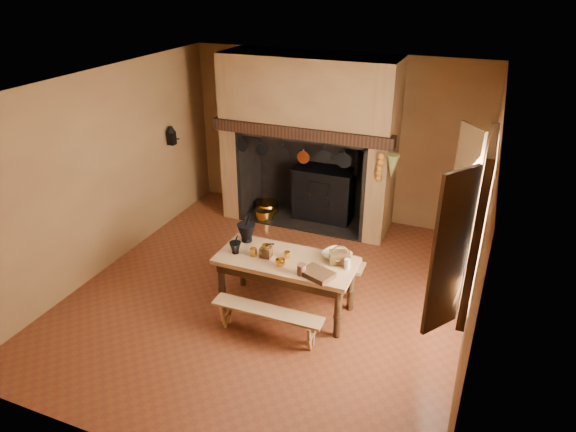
% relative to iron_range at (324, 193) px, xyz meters
% --- Properties ---
extents(floor, '(5.50, 5.50, 0.00)m').
position_rel_iron_range_xyz_m(floor, '(0.04, -2.45, -0.48)').
color(floor, '#602F17').
rests_on(floor, ground).
extents(ceiling, '(5.50, 5.50, 0.00)m').
position_rel_iron_range_xyz_m(ceiling, '(0.04, -2.45, 2.32)').
color(ceiling, silver).
rests_on(ceiling, back_wall).
extents(back_wall, '(5.00, 0.02, 2.80)m').
position_rel_iron_range_xyz_m(back_wall, '(0.04, 0.30, 0.92)').
color(back_wall, olive).
rests_on(back_wall, floor).
extents(wall_left, '(0.02, 5.50, 2.80)m').
position_rel_iron_range_xyz_m(wall_left, '(-2.46, -2.45, 0.92)').
color(wall_left, olive).
rests_on(wall_left, floor).
extents(wall_right, '(0.02, 5.50, 2.80)m').
position_rel_iron_range_xyz_m(wall_right, '(2.54, -2.45, 0.92)').
color(wall_right, olive).
rests_on(wall_right, floor).
extents(wall_front, '(5.00, 0.02, 2.80)m').
position_rel_iron_range_xyz_m(wall_front, '(0.04, -5.20, 0.92)').
color(wall_front, olive).
rests_on(wall_front, floor).
extents(chimney_breast, '(2.95, 0.96, 2.80)m').
position_rel_iron_range_xyz_m(chimney_breast, '(-0.26, -0.14, 1.33)').
color(chimney_breast, olive).
rests_on(chimney_breast, floor).
extents(iron_range, '(1.12, 0.55, 1.60)m').
position_rel_iron_range_xyz_m(iron_range, '(0.00, 0.00, 0.00)').
color(iron_range, black).
rests_on(iron_range, floor).
extents(hearth_pans, '(0.51, 0.62, 0.20)m').
position_rel_iron_range_xyz_m(hearth_pans, '(-1.01, -0.23, -0.39)').
color(hearth_pans, gold).
rests_on(hearth_pans, floor).
extents(hanging_pans, '(1.92, 0.29, 0.27)m').
position_rel_iron_range_xyz_m(hanging_pans, '(-0.30, -0.64, 0.88)').
color(hanging_pans, black).
rests_on(hanging_pans, chimney_breast).
extents(onion_string, '(0.12, 0.10, 0.46)m').
position_rel_iron_range_xyz_m(onion_string, '(1.04, -0.66, 0.85)').
color(onion_string, '#B57521').
rests_on(onion_string, chimney_breast).
extents(herb_bunch, '(0.20, 0.20, 0.35)m').
position_rel_iron_range_xyz_m(herb_bunch, '(1.22, -0.66, 0.90)').
color(herb_bunch, brown).
rests_on(herb_bunch, chimney_breast).
extents(window, '(0.39, 1.75, 1.76)m').
position_rel_iron_range_xyz_m(window, '(2.39, -2.85, 1.22)').
color(window, white).
rests_on(window, wall_right).
extents(wall_coffee_mill, '(0.23, 0.16, 0.31)m').
position_rel_iron_range_xyz_m(wall_coffee_mill, '(-2.38, -0.90, 1.03)').
color(wall_coffee_mill, black).
rests_on(wall_coffee_mill, wall_left).
extents(work_table, '(1.73, 0.77, 0.75)m').
position_rel_iron_range_xyz_m(work_table, '(0.38, -2.68, 0.15)').
color(work_table, '#B08451').
rests_on(work_table, floor).
extents(bench_front, '(1.36, 0.24, 0.38)m').
position_rel_iron_range_xyz_m(bench_front, '(0.38, -3.27, -0.20)').
color(bench_front, '#B08451').
rests_on(bench_front, floor).
extents(bench_back, '(1.70, 0.30, 0.48)m').
position_rel_iron_range_xyz_m(bench_back, '(0.38, -2.10, -0.13)').
color(bench_back, '#B08451').
rests_on(bench_back, floor).
extents(mortar_large, '(0.24, 0.24, 0.41)m').
position_rel_iron_range_xyz_m(mortar_large, '(-0.27, -2.44, 0.40)').
color(mortar_large, black).
rests_on(mortar_large, work_table).
extents(mortar_small, '(0.15, 0.15, 0.25)m').
position_rel_iron_range_xyz_m(mortar_small, '(-0.27, -2.78, 0.35)').
color(mortar_small, black).
rests_on(mortar_small, work_table).
extents(coffee_grinder, '(0.18, 0.14, 0.21)m').
position_rel_iron_range_xyz_m(coffee_grinder, '(0.13, -2.72, 0.34)').
color(coffee_grinder, '#372511').
rests_on(coffee_grinder, work_table).
extents(brass_mug_a, '(0.11, 0.11, 0.10)m').
position_rel_iron_range_xyz_m(brass_mug_a, '(-0.03, -2.76, 0.31)').
color(brass_mug_a, gold).
rests_on(brass_mug_a, work_table).
extents(brass_mug_b, '(0.10, 0.10, 0.08)m').
position_rel_iron_range_xyz_m(brass_mug_b, '(0.38, -2.65, 0.31)').
color(brass_mug_b, gold).
rests_on(brass_mug_b, work_table).
extents(mixing_bowl, '(0.45, 0.45, 0.08)m').
position_rel_iron_range_xyz_m(mixing_bowl, '(0.95, -2.44, 0.31)').
color(mixing_bowl, beige).
rests_on(mixing_bowl, work_table).
extents(stoneware_crock, '(0.13, 0.13, 0.13)m').
position_rel_iron_range_xyz_m(stoneware_crock, '(0.68, -2.94, 0.33)').
color(stoneware_crock, brown).
rests_on(stoneware_crock, work_table).
extents(glass_jar, '(0.10, 0.10, 0.13)m').
position_rel_iron_range_xyz_m(glass_jar, '(1.14, -2.63, 0.33)').
color(glass_jar, beige).
rests_on(glass_jar, work_table).
extents(wicker_basket, '(0.30, 0.26, 0.24)m').
position_rel_iron_range_xyz_m(wicker_basket, '(1.01, -2.52, 0.34)').
color(wicker_basket, '#452A14').
rests_on(wicker_basket, work_table).
extents(wooden_tray, '(0.43, 0.37, 0.06)m').
position_rel_iron_range_xyz_m(wooden_tray, '(0.86, -2.91, 0.30)').
color(wooden_tray, '#372511').
rests_on(wooden_tray, work_table).
extents(brass_cup, '(0.14, 0.14, 0.10)m').
position_rel_iron_range_xyz_m(brass_cup, '(0.38, -2.86, 0.31)').
color(brass_cup, gold).
rests_on(brass_cup, work_table).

